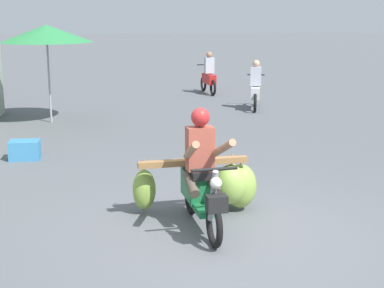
% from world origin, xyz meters
% --- Properties ---
extents(ground_plane, '(120.00, 120.00, 0.00)m').
position_xyz_m(ground_plane, '(0.00, 0.00, 0.00)').
color(ground_plane, '#56595E').
extents(motorbike_main_loaded, '(1.80, 1.91, 1.58)m').
position_xyz_m(motorbike_main_loaded, '(-0.12, 0.76, 0.50)').
color(motorbike_main_loaded, black).
rests_on(motorbike_main_loaded, ground).
extents(motorbike_distant_ahead_left, '(0.61, 1.59, 1.40)m').
position_xyz_m(motorbike_distant_ahead_left, '(2.45, 9.23, 0.57)').
color(motorbike_distant_ahead_left, black).
rests_on(motorbike_distant_ahead_left, ground).
extents(motorbike_distant_ahead_right, '(0.52, 1.61, 1.40)m').
position_xyz_m(motorbike_distant_ahead_right, '(1.63, 12.51, 0.57)').
color(motorbike_distant_ahead_right, black).
rests_on(motorbike_distant_ahead_right, ground).
extents(market_umbrella_near_shop, '(2.23, 2.23, 2.41)m').
position_xyz_m(market_umbrella_near_shop, '(-3.06, 7.97, 2.20)').
color(market_umbrella_near_shop, '#99999E').
rests_on(market_umbrella_near_shop, ground).
extents(produce_crate, '(0.56, 0.40, 0.36)m').
position_xyz_m(produce_crate, '(-3.15, 4.31, 0.18)').
color(produce_crate, teal).
rests_on(produce_crate, ground).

